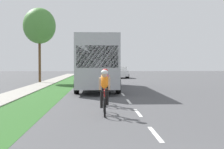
{
  "coord_description": "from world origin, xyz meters",
  "views": [
    {
      "loc": [
        -1.43,
        -3.1,
        1.76
      ],
      "look_at": [
        -0.45,
        19.87,
        1.02
      ],
      "focal_mm": 50.55,
      "sensor_mm": 36.0,
      "label": 1
    }
  ],
  "objects_px": {
    "cyclist_lead": "(104,92)",
    "street_tree_near": "(39,26)",
    "bus_silver": "(98,61)",
    "cyclist_trailing": "(105,86)",
    "sedan_white": "(120,72)"
  },
  "relations": [
    {
      "from": "cyclist_trailing",
      "to": "sedan_white",
      "type": "height_order",
      "value": "cyclist_trailing"
    },
    {
      "from": "cyclist_lead",
      "to": "street_tree_near",
      "type": "height_order",
      "value": "street_tree_near"
    },
    {
      "from": "cyclist_lead",
      "to": "street_tree_near",
      "type": "bearing_deg",
      "value": 106.55
    },
    {
      "from": "cyclist_lead",
      "to": "street_tree_near",
      "type": "distance_m",
      "value": 21.22
    },
    {
      "from": "cyclist_trailing",
      "to": "street_tree_near",
      "type": "xyz_separation_m",
      "value": [
        -5.97,
        17.25,
        4.65
      ]
    },
    {
      "from": "cyclist_lead",
      "to": "bus_silver",
      "type": "bearing_deg",
      "value": 91.31
    },
    {
      "from": "cyclist_lead",
      "to": "bus_silver",
      "type": "xyz_separation_m",
      "value": [
        -0.27,
        11.71,
        1.17
      ]
    },
    {
      "from": "bus_silver",
      "to": "sedan_white",
      "type": "height_order",
      "value": "bus_silver"
    },
    {
      "from": "cyclist_lead",
      "to": "cyclist_trailing",
      "type": "height_order",
      "value": "same"
    },
    {
      "from": "cyclist_lead",
      "to": "bus_silver",
      "type": "height_order",
      "value": "bus_silver"
    },
    {
      "from": "cyclist_trailing",
      "to": "sedan_white",
      "type": "xyz_separation_m",
      "value": [
        2.55,
        27.18,
        -0.04
      ]
    },
    {
      "from": "cyclist_lead",
      "to": "sedan_white",
      "type": "relative_size",
      "value": 0.4
    },
    {
      "from": "cyclist_trailing",
      "to": "street_tree_near",
      "type": "height_order",
      "value": "street_tree_near"
    },
    {
      "from": "cyclist_trailing",
      "to": "sedan_white",
      "type": "bearing_deg",
      "value": 84.64
    },
    {
      "from": "cyclist_lead",
      "to": "street_tree_near",
      "type": "xyz_separation_m",
      "value": [
        -5.9,
        19.85,
        4.65
      ]
    }
  ]
}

